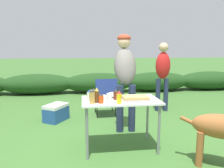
# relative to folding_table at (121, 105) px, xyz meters

# --- Properties ---
(ground_plane) EXTENTS (60.00, 60.00, 0.00)m
(ground_plane) POSITION_rel_folding_table_xyz_m (0.00, 0.00, -0.66)
(ground_plane) COLOR #3D6B2D
(shrub_hedge) EXTENTS (14.40, 0.90, 0.65)m
(shrub_hedge) POSITION_rel_folding_table_xyz_m (0.00, 4.22, -0.34)
(shrub_hedge) COLOR #1E4219
(shrub_hedge) RESTS_ON ground
(folding_table) EXTENTS (1.10, 0.64, 0.74)m
(folding_table) POSITION_rel_folding_table_xyz_m (0.00, 0.00, 0.00)
(folding_table) COLOR white
(folding_table) RESTS_ON ground
(food_tray) EXTENTS (0.40, 0.26, 0.06)m
(food_tray) POSITION_rel_folding_table_xyz_m (0.20, -0.06, 0.10)
(food_tray) COLOR #9E9EA3
(food_tray) RESTS_ON folding_table
(plate_stack) EXTENTS (0.23, 0.23, 0.05)m
(plate_stack) POSITION_rel_folding_table_xyz_m (-0.30, 0.04, 0.10)
(plate_stack) COLOR white
(plate_stack) RESTS_ON folding_table
(mixing_bowl) EXTENTS (0.21, 0.21, 0.07)m
(mixing_bowl) POSITION_rel_folding_table_xyz_m (-0.08, 0.18, 0.11)
(mixing_bowl) COLOR silver
(mixing_bowl) RESTS_ON folding_table
(paper_cup_stack) EXTENTS (0.08, 0.08, 0.11)m
(paper_cup_stack) POSITION_rel_folding_table_xyz_m (-0.18, -0.13, 0.13)
(paper_cup_stack) COLOR white
(paper_cup_stack) RESTS_ON folding_table
(spice_jar) EXTENTS (0.08, 0.08, 0.18)m
(spice_jar) POSITION_rel_folding_table_xyz_m (-0.41, -0.17, 0.17)
(spice_jar) COLOR #B2893D
(spice_jar) RESTS_ON folding_table
(beer_bottle) EXTENTS (0.07, 0.07, 0.21)m
(beer_bottle) POSITION_rel_folding_table_xyz_m (-0.35, -0.13, 0.17)
(beer_bottle) COLOR brown
(beer_bottle) RESTS_ON folding_table
(hot_sauce_bottle) EXTENTS (0.07, 0.07, 0.14)m
(hot_sauce_bottle) POSITION_rel_folding_table_xyz_m (-0.29, -0.18, 0.14)
(hot_sauce_bottle) COLOR #CC4214
(hot_sauce_bottle) RESTS_ON folding_table
(bbq_sauce_bottle) EXTENTS (0.08, 0.08, 0.15)m
(bbq_sauce_bottle) POSITION_rel_folding_table_xyz_m (-0.07, -0.00, 0.15)
(bbq_sauce_bottle) COLOR #562314
(bbq_sauce_bottle) RESTS_ON folding_table
(mustard_bottle) EXTENTS (0.07, 0.07, 0.17)m
(mustard_bottle) POSITION_rel_folding_table_xyz_m (-0.06, -0.22, 0.16)
(mustard_bottle) COLOR yellow
(mustard_bottle) RESTS_ON folding_table
(mayo_bottle) EXTENTS (0.07, 0.07, 0.16)m
(mayo_bottle) POSITION_rel_folding_table_xyz_m (-0.44, -0.02, 0.15)
(mayo_bottle) COLOR silver
(mayo_bottle) RESTS_ON folding_table
(standing_person_in_dark_puffer) EXTENTS (0.40, 0.52, 1.71)m
(standing_person_in_dark_puffer) POSITION_rel_folding_table_xyz_m (0.21, 0.77, 0.41)
(standing_person_in_dark_puffer) COLOR #232D4C
(standing_person_in_dark_puffer) RESTS_ON ground
(standing_person_in_gray_fleece) EXTENTS (0.37, 0.28, 1.59)m
(standing_person_in_gray_fleece) POSITION_rel_folding_table_xyz_m (1.30, 1.81, 0.30)
(standing_person_in_gray_fleece) COLOR #232D4C
(standing_person_in_gray_fleece) RESTS_ON ground
(camp_chair_green_behind_table) EXTENTS (0.50, 0.61, 0.83)m
(camp_chair_green_behind_table) POSITION_rel_folding_table_xyz_m (-0.05, 1.59, -0.20)
(camp_chair_green_behind_table) COLOR navy
(camp_chair_green_behind_table) RESTS_ON ground
(cooler_box) EXTENTS (0.52, 0.58, 0.34)m
(cooler_box) POSITION_rel_folding_table_xyz_m (-1.09, 1.40, -0.49)
(cooler_box) COLOR #234C93
(cooler_box) RESTS_ON ground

